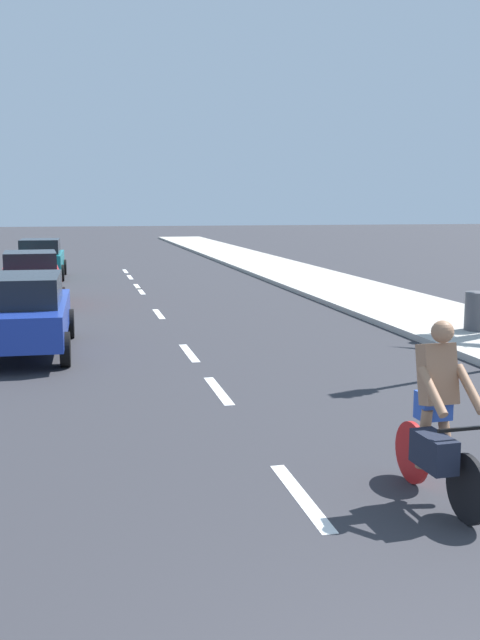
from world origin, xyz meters
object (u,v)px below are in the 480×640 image
cyclist (437,422)px  parked_car_teal (41,257)px  trash_bin_near (478,311)px  parked_car_red (31,277)px  parked_car_blue (19,311)px

cyclist → parked_car_teal: size_ratio=0.45×
cyclist → trash_bin_near: bearing=-125.2°
cyclist → parked_car_red: 16.67m
cyclist → parked_car_red: bearing=-76.4°
parked_car_red → trash_bin_near: parked_car_red is taller
cyclist → parked_car_red: size_ratio=0.46×
cyclist → parked_car_teal: (-4.71, 24.06, 0.01)m
cyclist → trash_bin_near: (5.37, 8.39, -0.26)m
trash_bin_near → parked_car_teal: bearing=122.8°
parked_car_blue → trash_bin_near: 9.88m
trash_bin_near → parked_car_red: bearing=142.8°
parked_car_blue → cyclist: bearing=-61.1°
parked_car_blue → trash_bin_near: parked_car_blue is taller
parked_car_teal → parked_car_red: bearing=-88.4°
cyclist → parked_car_red: (-4.67, 16.00, 0.00)m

